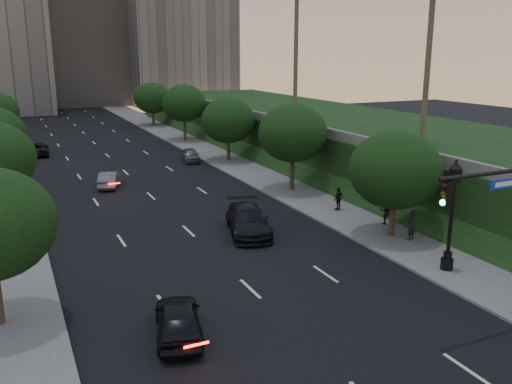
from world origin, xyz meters
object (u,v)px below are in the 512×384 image
sedan_near_right (248,220)px  pedestrian_b (386,210)px  sedan_far_left (37,149)px  sedan_mid_left (109,179)px  sedan_far_right (191,155)px  sedan_near_left (178,319)px  pedestrian_c (338,199)px  street_lamp (451,221)px  pedestrian_a (411,225)px

sedan_near_right → pedestrian_b: (8.27, -2.27, 0.19)m
pedestrian_b → sedan_far_left: bearing=-42.7°
sedan_mid_left → sedan_far_right: bearing=-124.8°
sedan_near_left → sedan_far_right: bearing=-95.2°
sedan_near_right → pedestrian_c: size_ratio=3.54×
sedan_near_left → pedestrian_c: size_ratio=2.68×
street_lamp → pedestrian_b: size_ratio=3.31×
street_lamp → sedan_mid_left: size_ratio=1.43×
sedan_far_left → pedestrian_b: 38.74m
street_lamp → sedan_far_right: 31.83m
sedan_near_left → pedestrian_c: 18.49m
sedan_far_left → pedestrian_b: (17.95, -34.33, 0.33)m
street_lamp → pedestrian_b: street_lamp is taller
sedan_near_left → pedestrian_b: (15.56, 7.60, 0.28)m
sedan_far_left → pedestrian_a: size_ratio=2.76×
pedestrian_c → sedan_far_right: bearing=-101.6°
sedan_mid_left → sedan_far_left: size_ratio=0.82×
street_lamp → sedan_mid_left: 27.21m
pedestrian_a → sedan_mid_left: bearing=-79.1°
pedestrian_a → pedestrian_c: size_ratio=1.11×
sedan_far_left → pedestrian_a: (17.36, -37.34, 0.35)m
sedan_far_left → sedan_near_right: bearing=110.9°
sedan_near_right → sedan_mid_left: bearing=125.3°
pedestrian_c → street_lamp: bearing=64.2°
sedan_far_left → pedestrian_b: bearing=121.7°
pedestrian_c → sedan_mid_left: bearing=-68.1°
sedan_far_left → sedan_near_right: (9.68, -32.05, 0.14)m
sedan_mid_left → sedan_far_right: (9.15, 7.22, -0.00)m
sedan_near_left → sedan_mid_left: (1.91, 24.90, -0.07)m
street_lamp → pedestrian_a: 4.60m
sedan_near_left → street_lamp: bearing=-164.3°
street_lamp → sedan_near_right: street_lamp is taller
sedan_near_right → pedestrian_a: 9.32m
sedan_near_left → sedan_near_right: size_ratio=0.76×
sedan_mid_left → sedan_far_right: size_ratio=1.04×
sedan_near_right → sedan_far_right: bearing=96.0°
sedan_near_left → sedan_far_right: size_ratio=1.11×
sedan_mid_left → pedestrian_a: size_ratio=2.25×
sedan_far_left → sedan_mid_left: bearing=108.3°
sedan_mid_left → sedan_near_right: bearing=126.6°
sedan_near_left → sedan_mid_left: size_ratio=1.07×
sedan_far_left → sedan_near_right: 33.49m
sedan_far_right → pedestrian_a: (3.91, -27.53, 0.38)m
sedan_far_left → sedan_near_right: size_ratio=0.87×
pedestrian_b → sedan_near_right: bearing=4.3°
sedan_far_right → sedan_near_right: bearing=-90.6°
sedan_far_right → pedestrian_a: size_ratio=2.17×
sedan_near_right → sedan_far_left: bearing=122.4°
sedan_mid_left → pedestrian_b: (13.65, -17.30, 0.35)m
sedan_mid_left → sedan_far_left: 17.57m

